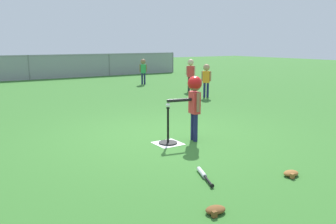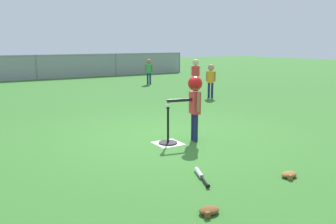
{
  "view_description": "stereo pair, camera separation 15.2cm",
  "coord_description": "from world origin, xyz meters",
  "px_view_note": "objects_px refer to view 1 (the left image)",
  "views": [
    {
      "loc": [
        -3.32,
        -5.24,
        1.69
      ],
      "look_at": [
        -0.22,
        -0.41,
        0.55
      ],
      "focal_mm": 37.24,
      "sensor_mm": 36.0,
      "label": 1
    },
    {
      "loc": [
        -3.19,
        -5.32,
        1.69
      ],
      "look_at": [
        -0.22,
        -0.41,
        0.55
      ],
      "focal_mm": 37.24,
      "sensor_mm": 36.0,
      "label": 2
    }
  ],
  "objects_px": {
    "fielder_deep_right": "(143,68)",
    "spare_bat_silver": "(203,174)",
    "batter_child": "(194,95)",
    "glove_near_bats": "(215,210)",
    "fielder_deep_center": "(206,76)",
    "baseball_on_tee": "(168,105)",
    "batting_tee": "(168,138)",
    "glove_by_plate": "(291,173)",
    "fielder_near_right": "(191,71)"
  },
  "relations": [
    {
      "from": "fielder_deep_right",
      "to": "spare_bat_silver",
      "type": "bearing_deg",
      "value": -114.4
    },
    {
      "from": "batter_child",
      "to": "glove_near_bats",
      "type": "bearing_deg",
      "value": -122.03
    },
    {
      "from": "fielder_deep_right",
      "to": "glove_near_bats",
      "type": "xyz_separation_m",
      "value": [
        -4.75,
        -10.2,
        -0.64
      ]
    },
    {
      "from": "fielder_deep_center",
      "to": "baseball_on_tee",
      "type": "bearing_deg",
      "value": -135.78
    },
    {
      "from": "batting_tee",
      "to": "glove_by_plate",
      "type": "bearing_deg",
      "value": -75.64
    },
    {
      "from": "fielder_deep_right",
      "to": "spare_bat_silver",
      "type": "relative_size",
      "value": 1.84
    },
    {
      "from": "fielder_near_right",
      "to": "batter_child",
      "type": "bearing_deg",
      "value": -125.76
    },
    {
      "from": "fielder_deep_right",
      "to": "spare_bat_silver",
      "type": "xyz_separation_m",
      "value": [
        -4.24,
        -9.35,
        -0.64
      ]
    },
    {
      "from": "batting_tee",
      "to": "fielder_near_right",
      "type": "bearing_deg",
      "value": 50.43
    },
    {
      "from": "fielder_deep_right",
      "to": "fielder_near_right",
      "type": "bearing_deg",
      "value": -81.75
    },
    {
      "from": "fielder_near_right",
      "to": "fielder_deep_right",
      "type": "height_order",
      "value": "fielder_near_right"
    },
    {
      "from": "batter_child",
      "to": "glove_by_plate",
      "type": "distance_m",
      "value": 2.16
    },
    {
      "from": "baseball_on_tee",
      "to": "fielder_near_right",
      "type": "distance_m",
      "value": 6.61
    },
    {
      "from": "spare_bat_silver",
      "to": "batting_tee",
      "type": "bearing_deg",
      "value": 74.14
    },
    {
      "from": "baseball_on_tee",
      "to": "glove_by_plate",
      "type": "relative_size",
      "value": 0.33
    },
    {
      "from": "baseball_on_tee",
      "to": "glove_near_bats",
      "type": "relative_size",
      "value": 0.32
    },
    {
      "from": "fielder_deep_right",
      "to": "batter_child",
      "type": "bearing_deg",
      "value": -112.81
    },
    {
      "from": "glove_by_plate",
      "to": "spare_bat_silver",
      "type": "bearing_deg",
      "value": 148.24
    },
    {
      "from": "batting_tee",
      "to": "fielder_near_right",
      "type": "height_order",
      "value": "fielder_near_right"
    },
    {
      "from": "spare_bat_silver",
      "to": "glove_by_plate",
      "type": "height_order",
      "value": "glove_by_plate"
    },
    {
      "from": "baseball_on_tee",
      "to": "batting_tee",
      "type": "bearing_deg",
      "value": 90.0
    },
    {
      "from": "glove_near_bats",
      "to": "batter_child",
      "type": "bearing_deg",
      "value": 57.97
    },
    {
      "from": "baseball_on_tee",
      "to": "fielder_deep_right",
      "type": "bearing_deg",
      "value": 64.07
    },
    {
      "from": "batting_tee",
      "to": "batter_child",
      "type": "height_order",
      "value": "batter_child"
    },
    {
      "from": "batting_tee",
      "to": "batter_child",
      "type": "bearing_deg",
      "value": -10.41
    },
    {
      "from": "batter_child",
      "to": "glove_by_plate",
      "type": "bearing_deg",
      "value": -88.27
    },
    {
      "from": "batter_child",
      "to": "fielder_deep_center",
      "type": "relative_size",
      "value": 1.09
    },
    {
      "from": "fielder_near_right",
      "to": "fielder_deep_center",
      "type": "bearing_deg",
      "value": -106.9
    },
    {
      "from": "batting_tee",
      "to": "glove_near_bats",
      "type": "height_order",
      "value": "batting_tee"
    },
    {
      "from": "batter_child",
      "to": "fielder_deep_right",
      "type": "distance_m",
      "value": 8.6
    },
    {
      "from": "batter_child",
      "to": "glove_near_bats",
      "type": "height_order",
      "value": "batter_child"
    },
    {
      "from": "batting_tee",
      "to": "glove_near_bats",
      "type": "relative_size",
      "value": 2.71
    },
    {
      "from": "batting_tee",
      "to": "batter_child",
      "type": "relative_size",
      "value": 0.55
    },
    {
      "from": "spare_bat_silver",
      "to": "glove_by_plate",
      "type": "relative_size",
      "value": 2.56
    },
    {
      "from": "batting_tee",
      "to": "fielder_deep_center",
      "type": "bearing_deg",
      "value": 44.22
    },
    {
      "from": "batting_tee",
      "to": "fielder_deep_right",
      "type": "distance_m",
      "value": 8.74
    },
    {
      "from": "batting_tee",
      "to": "spare_bat_silver",
      "type": "bearing_deg",
      "value": -105.86
    },
    {
      "from": "baseball_on_tee",
      "to": "glove_by_plate",
      "type": "xyz_separation_m",
      "value": [
        0.54,
        -2.11,
        -0.63
      ]
    },
    {
      "from": "baseball_on_tee",
      "to": "fielder_near_right",
      "type": "height_order",
      "value": "fielder_near_right"
    },
    {
      "from": "baseball_on_tee",
      "to": "glove_near_bats",
      "type": "distance_m",
      "value": 2.61
    },
    {
      "from": "batter_child",
      "to": "glove_by_plate",
      "type": "xyz_separation_m",
      "value": [
        0.06,
        -2.02,
        -0.78
      ]
    },
    {
      "from": "batting_tee",
      "to": "fielder_deep_center",
      "type": "distance_m",
      "value": 5.31
    },
    {
      "from": "batting_tee",
      "to": "baseball_on_tee",
      "type": "distance_m",
      "value": 0.57
    },
    {
      "from": "fielder_deep_right",
      "to": "fielder_deep_center",
      "type": "distance_m",
      "value": 4.16
    },
    {
      "from": "fielder_near_right",
      "to": "glove_by_plate",
      "type": "bearing_deg",
      "value": -117.01
    },
    {
      "from": "fielder_deep_center",
      "to": "glove_by_plate",
      "type": "bearing_deg",
      "value": -119.26
    },
    {
      "from": "batting_tee",
      "to": "fielder_deep_center",
      "type": "height_order",
      "value": "fielder_deep_center"
    },
    {
      "from": "fielder_deep_center",
      "to": "glove_by_plate",
      "type": "distance_m",
      "value": 6.66
    },
    {
      "from": "batting_tee",
      "to": "spare_bat_silver",
      "type": "relative_size",
      "value": 1.11
    },
    {
      "from": "baseball_on_tee",
      "to": "fielder_deep_center",
      "type": "height_order",
      "value": "fielder_deep_center"
    }
  ]
}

